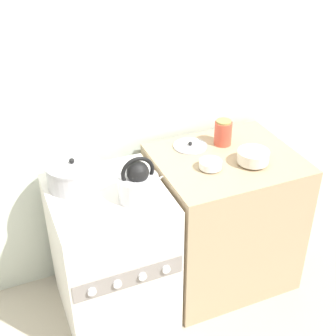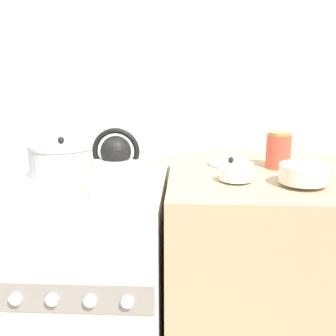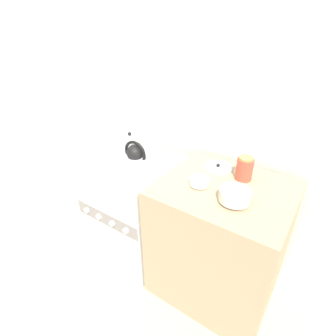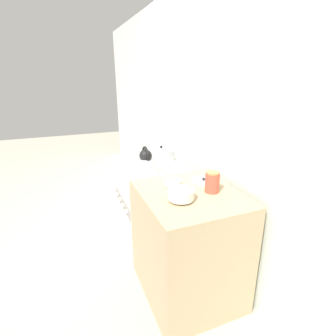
# 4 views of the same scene
# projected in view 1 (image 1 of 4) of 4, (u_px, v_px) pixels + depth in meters

# --- Properties ---
(wall_back) EXTENTS (7.00, 0.06, 2.50)m
(wall_back) POSITION_uv_depth(u_px,v_px,m) (79.00, 90.00, 2.56)
(wall_back) COLOR silver
(wall_back) RESTS_ON ground_plane
(stove) EXTENTS (0.60, 0.65, 0.85)m
(stove) POSITION_uv_depth(u_px,v_px,m) (112.00, 254.00, 2.65)
(stove) COLOR silver
(stove) RESTS_ON ground_plane
(counter) EXTENTS (0.81, 0.69, 0.88)m
(counter) POSITION_uv_depth(u_px,v_px,m) (222.00, 218.00, 2.90)
(counter) COLOR tan
(counter) RESTS_ON ground_plane
(kettle) EXTENTS (0.25, 0.20, 0.24)m
(kettle) POSITION_uv_depth(u_px,v_px,m) (139.00, 184.00, 2.33)
(kettle) COLOR silver
(kettle) RESTS_ON stove
(cooking_pot) EXTENTS (0.29, 0.29, 0.16)m
(cooking_pot) POSITION_uv_depth(u_px,v_px,m) (73.00, 174.00, 2.45)
(cooking_pot) COLOR #B2B2B7
(cooking_pot) RESTS_ON stove
(enamel_bowl) EXTENTS (0.18, 0.18, 0.08)m
(enamel_bowl) POSITION_uv_depth(u_px,v_px,m) (253.00, 157.00, 2.59)
(enamel_bowl) COLOR beige
(enamel_bowl) RESTS_ON counter
(small_ceramic_bowl) EXTENTS (0.13, 0.13, 0.05)m
(small_ceramic_bowl) POSITION_uv_depth(u_px,v_px,m) (210.00, 164.00, 2.55)
(small_ceramic_bowl) COLOR white
(small_ceramic_bowl) RESTS_ON counter
(storage_jar) EXTENTS (0.10, 0.10, 0.15)m
(storage_jar) POSITION_uv_depth(u_px,v_px,m) (223.00, 133.00, 2.76)
(storage_jar) COLOR #CC4C38
(storage_jar) RESTS_ON counter
(loose_pot_lid) EXTENTS (0.20, 0.20, 0.03)m
(loose_pot_lid) POSITION_uv_depth(u_px,v_px,m) (190.00, 146.00, 2.77)
(loose_pot_lid) COLOR #B2B2B7
(loose_pot_lid) RESTS_ON counter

